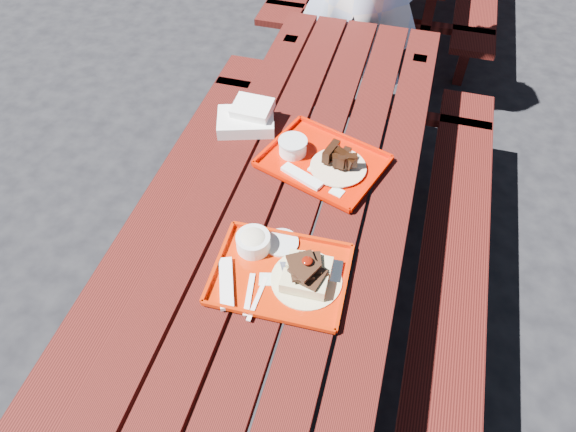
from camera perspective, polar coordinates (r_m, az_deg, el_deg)
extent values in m
plane|color=black|center=(2.35, 1.01, -10.36)|extent=(60.00, 60.00, 0.00)
cube|color=#46110D|center=(1.83, -7.82, 3.56)|extent=(0.14, 2.40, 0.04)
cube|color=#46110D|center=(1.78, -3.33, 2.65)|extent=(0.14, 2.40, 0.04)
cube|color=#46110D|center=(1.75, 1.33, 1.68)|extent=(0.14, 2.40, 0.04)
cube|color=#46110D|center=(1.74, 6.12, 0.68)|extent=(0.14, 2.40, 0.04)
cube|color=#46110D|center=(1.73, 10.96, -0.35)|extent=(0.14, 2.40, 0.04)
cube|color=#46110D|center=(2.15, -13.95, -0.63)|extent=(0.25, 2.40, 0.04)
cube|color=#46110D|center=(2.83, -5.96, 9.13)|extent=(0.06, 0.06, 0.42)
cube|color=#46110D|center=(1.99, 17.67, -7.59)|extent=(0.25, 2.40, 0.04)
cube|color=#46110D|center=(2.71, 17.82, 4.43)|extent=(0.06, 0.06, 0.42)
cube|color=#46110D|center=(2.74, 0.26, 12.35)|extent=(0.06, 0.06, 0.75)
cube|color=#46110D|center=(2.68, 12.92, 9.94)|extent=(0.06, 0.06, 0.75)
cube|color=#46110D|center=(2.66, 6.65, 12.15)|extent=(1.40, 0.06, 0.04)
cube|color=#46110D|center=(3.70, 0.23, 20.05)|extent=(0.06, 0.06, 0.42)
cube|color=#46110D|center=(3.61, 19.06, 16.56)|extent=(0.06, 0.06, 0.42)
cube|color=#46110D|center=(3.46, 4.45, 20.82)|extent=(0.06, 0.06, 0.75)
cube|color=#46110D|center=(3.41, 14.87, 18.92)|extent=(0.06, 0.06, 0.75)
cube|color=#46110D|center=(3.40, 9.78, 20.75)|extent=(1.40, 0.06, 0.04)
cube|color=#B92103|center=(1.54, -0.85, -6.65)|extent=(0.40, 0.31, 0.01)
cube|color=#B92103|center=(1.61, 0.45, -2.10)|extent=(0.39, 0.02, 0.02)
cube|color=#B92103|center=(1.45, -2.33, -11.12)|extent=(0.39, 0.02, 0.02)
cube|color=#B92103|center=(1.51, 6.34, -7.77)|extent=(0.02, 0.30, 0.02)
cube|color=#B92103|center=(1.56, -7.75, -4.93)|extent=(0.02, 0.30, 0.02)
cylinder|color=beige|center=(1.52, 2.06, -7.07)|extent=(0.21, 0.21, 0.01)
cube|color=beige|center=(1.48, 1.74, -7.58)|extent=(0.13, 0.07, 0.04)
cube|color=beige|center=(1.52, 2.42, -5.43)|extent=(0.13, 0.07, 0.04)
ellipsoid|color=#580C04|center=(1.43, 2.17, -4.74)|extent=(0.03, 0.03, 0.01)
cylinder|color=silver|center=(1.57, -3.88, -2.92)|extent=(0.11, 0.11, 0.05)
ellipsoid|color=beige|center=(1.56, -3.91, -2.56)|extent=(0.09, 0.09, 0.04)
cylinder|color=silver|center=(1.60, -0.76, -2.96)|extent=(0.11, 0.11, 0.01)
cube|color=white|center=(1.52, -6.87, -7.41)|extent=(0.10, 0.18, 0.01)
cube|color=white|center=(1.50, -4.33, -8.65)|extent=(0.04, 0.14, 0.01)
cube|color=white|center=(1.49, -3.44, -9.15)|extent=(0.02, 0.15, 0.00)
cube|color=silver|center=(1.52, -2.39, -7.04)|extent=(0.05, 0.05, 0.00)
cube|color=#C71400|center=(1.85, 3.88, 5.88)|extent=(0.47, 0.42, 0.01)
cube|color=#C71400|center=(1.94, 6.30, 8.73)|extent=(0.38, 0.14, 0.02)
cube|color=#C71400|center=(1.75, 1.25, 3.35)|extent=(0.38, 0.14, 0.02)
cube|color=#C71400|center=(1.78, 9.34, 3.65)|extent=(0.11, 0.29, 0.02)
cube|color=#C71400|center=(1.92, -1.20, 8.49)|extent=(0.11, 0.29, 0.02)
cube|color=white|center=(1.83, 5.10, 5.53)|extent=(0.17, 0.17, 0.01)
cylinder|color=beige|center=(1.82, 5.60, 5.45)|extent=(0.20, 0.20, 0.01)
cylinder|color=white|center=(1.87, 0.54, 7.65)|extent=(0.10, 0.10, 0.05)
cylinder|color=silver|center=(1.85, 0.54, 8.31)|extent=(0.10, 0.10, 0.01)
cube|color=white|center=(1.78, 1.57, 4.42)|extent=(0.16, 0.10, 0.01)
cube|color=white|center=(1.75, 5.45, 2.69)|extent=(0.05, 0.05, 0.00)
cube|color=white|center=(2.00, -4.71, 10.42)|extent=(0.25, 0.21, 0.05)
cube|color=white|center=(1.99, -3.97, 11.82)|extent=(0.15, 0.12, 0.04)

